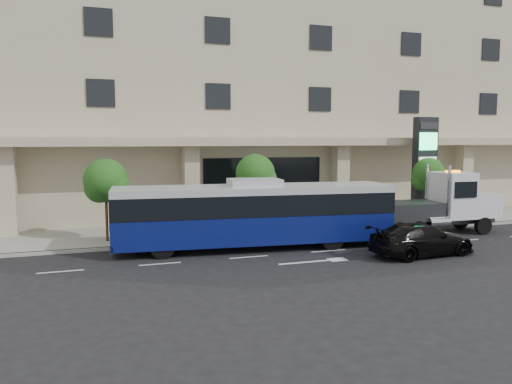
# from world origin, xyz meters

# --- Properties ---
(ground) EXTENTS (120.00, 120.00, 0.00)m
(ground) POSITION_xyz_m (0.00, 0.00, 0.00)
(ground) COLOR black
(ground) RESTS_ON ground
(sidewalk) EXTENTS (120.00, 6.00, 0.15)m
(sidewalk) POSITION_xyz_m (0.00, 5.00, 0.07)
(sidewalk) COLOR gray
(sidewalk) RESTS_ON ground
(curb) EXTENTS (120.00, 0.30, 0.15)m
(curb) POSITION_xyz_m (0.00, 2.00, 0.07)
(curb) COLOR gray
(curb) RESTS_ON ground
(convention_center) EXTENTS (60.00, 17.60, 20.00)m
(convention_center) POSITION_xyz_m (-0.00, 15.42, 9.97)
(convention_center) COLOR tan
(convention_center) RESTS_ON ground
(tree_left) EXTENTS (2.27, 2.20, 4.22)m
(tree_left) POSITION_xyz_m (-9.97, 3.59, 3.11)
(tree_left) COLOR #422B19
(tree_left) RESTS_ON sidewalk
(tree_mid) EXTENTS (2.28, 2.20, 4.38)m
(tree_mid) POSITION_xyz_m (-1.97, 3.59, 3.26)
(tree_mid) COLOR #422B19
(tree_mid) RESTS_ON sidewalk
(tree_right) EXTENTS (2.10, 2.00, 4.04)m
(tree_right) POSITION_xyz_m (9.53, 3.59, 3.04)
(tree_right) COLOR #422B19
(tree_right) RESTS_ON sidewalk
(city_bus) EXTENTS (13.71, 4.13, 3.42)m
(city_bus) POSITION_xyz_m (-3.18, 0.19, 1.74)
(city_bus) COLOR black
(city_bus) RESTS_ON ground
(tow_truck) EXTENTS (8.64, 2.36, 3.93)m
(tow_truck) POSITION_xyz_m (8.02, 0.56, 1.62)
(tow_truck) COLOR #2D3033
(tow_truck) RESTS_ON ground
(black_sedan) EXTENTS (5.24, 2.45, 1.48)m
(black_sedan) POSITION_xyz_m (3.68, -3.66, 0.74)
(black_sedan) COLOR black
(black_sedan) RESTS_ON ground
(signage_pylon) EXTENTS (1.70, 0.79, 6.60)m
(signage_pylon) POSITION_xyz_m (9.76, 4.36, 3.50)
(signage_pylon) COLOR black
(signage_pylon) RESTS_ON sidewalk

